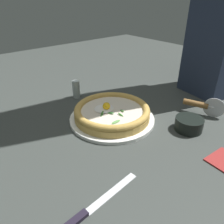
{
  "coord_description": "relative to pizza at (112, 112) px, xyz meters",
  "views": [
    {
      "loc": [
        -0.47,
        -0.53,
        0.41
      ],
      "look_at": [
        -0.04,
        -0.02,
        0.03
      ],
      "focal_mm": 34.94,
      "sensor_mm": 36.0,
      "label": 1
    }
  ],
  "objects": [
    {
      "name": "pizza_plate",
      "position": [
        0.0,
        -0.0,
        -0.03
      ],
      "size": [
        0.3,
        0.3,
        0.01
      ],
      "primitive_type": "cylinder",
      "color": "white",
      "rests_on": "ground"
    },
    {
      "name": "side_bowl",
      "position": [
        0.15,
        -0.21,
        -0.01
      ],
      "size": [
        0.09,
        0.09,
        0.04
      ],
      "primitive_type": "cylinder",
      "color": "black",
      "rests_on": "ground"
    },
    {
      "name": "pizza",
      "position": [
        0.0,
        0.0,
        0.0
      ],
      "size": [
        0.27,
        0.27,
        0.05
      ],
      "color": "tan",
      "rests_on": "pizza_plate"
    },
    {
      "name": "pizza_cutter",
      "position": [
        0.28,
        -0.18,
        0.0
      ],
      "size": [
        0.06,
        0.14,
        0.07
      ],
      "color": "silver",
      "rests_on": "ground"
    },
    {
      "name": "pepper_shaker",
      "position": [
        0.01,
        0.24,
        0.0
      ],
      "size": [
        0.03,
        0.03,
        0.07
      ],
      "primitive_type": "cylinder",
      "color": "silver",
      "rests_on": "ground"
    },
    {
      "name": "ground_plane",
      "position": [
        0.04,
        0.02,
        -0.05
      ],
      "size": [
        2.4,
        2.4,
        0.03
      ],
      "primitive_type": "cube",
      "color": "#373C39",
      "rests_on": "ground"
    },
    {
      "name": "table_knife",
      "position": [
        -0.28,
        -0.25,
        -0.03
      ],
      "size": [
        0.24,
        0.04,
        0.01
      ],
      "color": "silver",
      "rests_on": "ground"
    }
  ]
}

